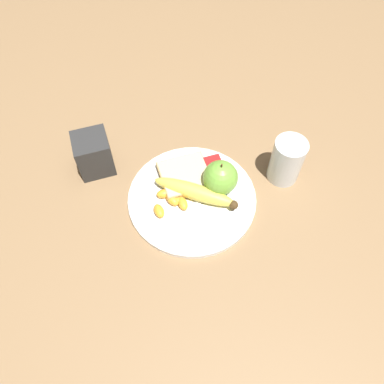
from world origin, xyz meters
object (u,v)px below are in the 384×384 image
Objects in this scene: juice_glass at (285,160)px; jam_packet at (211,165)px; banana at (196,194)px; bread_slice at (184,177)px; condiment_caddy at (94,154)px; apple at (220,178)px; fork at (199,200)px; plate at (192,198)px.

jam_packet is at bearing -20.80° from juice_glass.
jam_packet is (0.16, -0.06, -0.03)m from juice_glass.
bread_slice is at bearing -80.22° from banana.
bread_slice is 0.22m from condiment_caddy.
apple is 0.79× the size of bread_slice.
banana is 0.06m from bread_slice.
apple is at bearing -0.28° from juice_glass.
banana is 0.02m from fork.
apple is at bearing -175.70° from plate.
condiment_caddy is at bearing -20.66° from juice_glass.
jam_packet is at bearing -137.21° from plate.
banana is 0.26m from condiment_caddy.
bread_slice and jam_packet have the same top height.
juice_glass is 2.35× the size of jam_packet.
jam_packet is (-0.06, -0.07, -0.01)m from banana.
juice_glass is 0.44m from condiment_caddy.
banana is at bearing 2.66° from juice_glass.
condiment_caddy reaches higher than banana.
juice_glass reaches higher than jam_packet.
banana is at bearing 10.26° from apple.
juice_glass is 0.65× the size of banana.
fork is 0.27m from condiment_caddy.
apple is 0.51× the size of banana.
plate is at bearing 139.56° from condiment_caddy.
condiment_caddy is at bearing -40.44° from plate.
fork is at bearing 19.38° from apple.
banana is 1.06× the size of fork.
plate is 6.01× the size of jam_packet.
plate is 3.31× the size of apple.
condiment_caddy reaches higher than bread_slice.
condiment_caddy is (0.19, -0.16, 0.02)m from banana.
fork is (-0.00, 0.01, -0.02)m from banana.
condiment_caddy reaches higher than plate.
banana reaches higher than fork.
plate is at bearing 42.79° from jam_packet.
condiment_caddy is (0.41, -0.15, -0.00)m from juice_glass.
fork is (0.21, 0.02, -0.04)m from juice_glass.
condiment_caddy reaches higher than jam_packet.
apple reaches higher than condiment_caddy.
juice_glass is 1.02× the size of bread_slice.
juice_glass is at bearing -177.34° from banana.
apple is at bearing -169.74° from banana.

